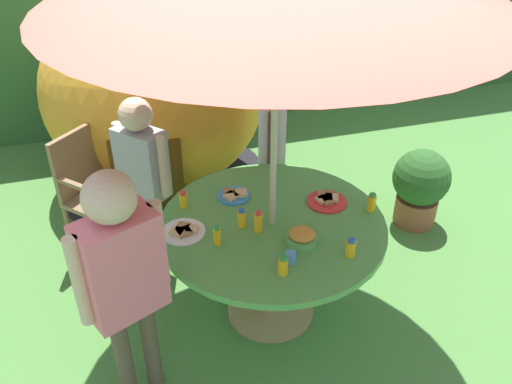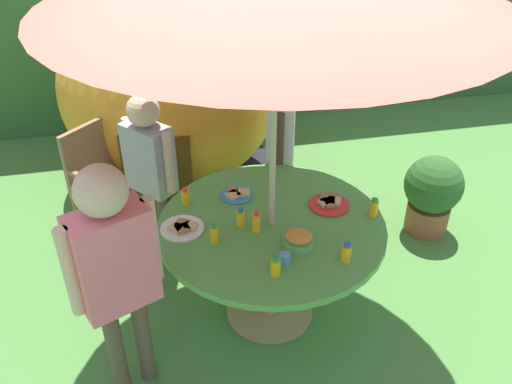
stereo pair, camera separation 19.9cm
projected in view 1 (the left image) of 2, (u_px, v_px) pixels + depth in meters
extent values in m
cube|color=#477A38|center=(270.00, 311.00, 3.59)|extent=(10.00, 10.00, 0.02)
cube|color=#33602D|center=(178.00, 20.00, 5.59)|extent=(9.00, 0.70, 2.02)
cylinder|color=tan|center=(270.00, 308.00, 3.58)|extent=(0.56, 0.56, 0.03)
cylinder|color=tan|center=(271.00, 271.00, 3.40)|extent=(0.12, 0.12, 0.69)
cylinder|color=#519E47|center=(272.00, 225.00, 3.20)|extent=(1.34, 1.34, 0.04)
cylinder|color=#B7AD8C|center=(273.00, 165.00, 2.97)|extent=(0.04, 0.04, 2.24)
cylinder|color=brown|center=(112.00, 250.00, 3.75)|extent=(0.04, 0.04, 0.45)
cylinder|color=brown|center=(155.00, 215.00, 4.10)|extent=(0.04, 0.04, 0.45)
cylinder|color=brown|center=(70.00, 232.00, 3.92)|extent=(0.04, 0.04, 0.45)
cylinder|color=brown|center=(115.00, 200.00, 4.26)|extent=(0.04, 0.04, 0.45)
cube|color=brown|center=(109.00, 196.00, 3.87)|extent=(0.67, 0.67, 0.04)
cube|color=brown|center=(82.00, 159.00, 3.81)|extent=(0.40, 0.38, 0.46)
cube|color=brown|center=(79.00, 187.00, 3.58)|extent=(0.33, 0.34, 0.03)
cube|color=brown|center=(127.00, 155.00, 3.92)|extent=(0.33, 0.34, 0.03)
ellipsoid|color=orange|center=(154.00, 91.00, 4.49)|extent=(2.16, 2.09, 1.68)
cylinder|color=black|center=(164.00, 177.00, 4.96)|extent=(2.22, 2.22, 0.01)
cube|color=#4B310D|center=(149.00, 185.00, 4.00)|extent=(0.50, 0.14, 0.75)
cylinder|color=brown|center=(415.00, 209.00, 4.34)|extent=(0.33, 0.33, 0.23)
sphere|color=#285623|center=(422.00, 178.00, 4.18)|extent=(0.44, 0.44, 0.44)
cylinder|color=brown|center=(271.00, 192.00, 4.23)|extent=(0.08, 0.08, 0.59)
cylinder|color=brown|center=(271.00, 202.00, 4.10)|extent=(0.08, 0.08, 0.59)
cube|color=white|center=(272.00, 133.00, 3.86)|extent=(0.28, 0.38, 0.50)
cylinder|color=#4C3828|center=(272.00, 118.00, 4.01)|extent=(0.06, 0.06, 0.45)
cylinder|color=#4C3828|center=(272.00, 143.00, 3.69)|extent=(0.06, 0.06, 0.45)
sphere|color=#4C3828|center=(273.00, 86.00, 3.66)|extent=(0.22, 0.22, 0.22)
cylinder|color=brown|center=(143.00, 223.00, 3.91)|extent=(0.08, 0.08, 0.57)
cylinder|color=brown|center=(158.00, 229.00, 3.85)|extent=(0.08, 0.08, 0.57)
cube|color=#99999E|center=(142.00, 163.00, 3.58)|extent=(0.35, 0.37, 0.48)
cylinder|color=#D8B293|center=(121.00, 152.00, 3.65)|extent=(0.06, 0.06, 0.43)
cylinder|color=#D8B293|center=(163.00, 167.00, 3.49)|extent=(0.06, 0.06, 0.43)
sphere|color=#D8B293|center=(135.00, 114.00, 3.39)|extent=(0.22, 0.22, 0.22)
cylinder|color=brown|center=(124.00, 359.00, 2.86)|extent=(0.09, 0.09, 0.65)
cylinder|color=brown|center=(150.00, 344.00, 2.94)|extent=(0.09, 0.09, 0.65)
cube|color=#EA727F|center=(122.00, 267.00, 2.57)|extent=(0.43, 0.34, 0.55)
cylinder|color=#D8B293|center=(80.00, 282.00, 2.44)|extent=(0.07, 0.07, 0.49)
cylinder|color=#D8B293|center=(159.00, 244.00, 2.66)|extent=(0.07, 0.07, 0.49)
sphere|color=#D8B293|center=(109.00, 197.00, 2.34)|extent=(0.25, 0.25, 0.25)
cylinder|color=#66B259|center=(302.00, 239.00, 3.02)|extent=(0.17, 0.17, 0.04)
ellipsoid|color=gold|center=(302.00, 234.00, 3.00)|extent=(0.15, 0.15, 0.04)
cylinder|color=red|center=(327.00, 202.00, 3.35)|extent=(0.25, 0.25, 0.01)
cube|color=tan|center=(332.00, 198.00, 3.36)|extent=(0.11, 0.11, 0.02)
cube|color=#9E7547|center=(325.00, 196.00, 3.38)|extent=(0.12, 0.12, 0.02)
cube|color=tan|center=(323.00, 199.00, 3.34)|extent=(0.09, 0.09, 0.02)
cube|color=#9E7547|center=(328.00, 201.00, 3.33)|extent=(0.07, 0.07, 0.02)
cylinder|color=white|center=(183.00, 232.00, 3.10)|extent=(0.25, 0.25, 0.01)
cube|color=tan|center=(192.00, 229.00, 3.09)|extent=(0.09, 0.09, 0.02)
cube|color=#9E7547|center=(183.00, 227.00, 3.11)|extent=(0.10, 0.10, 0.02)
cube|color=tan|center=(177.00, 232.00, 3.07)|extent=(0.10, 0.10, 0.02)
cube|color=#9E7547|center=(184.00, 232.00, 3.07)|extent=(0.10, 0.10, 0.02)
cylinder|color=#338CD8|center=(234.00, 196.00, 3.41)|extent=(0.21, 0.21, 0.01)
cube|color=tan|center=(241.00, 193.00, 3.40)|extent=(0.09, 0.09, 0.02)
cube|color=#9E7547|center=(229.00, 191.00, 3.42)|extent=(0.07, 0.07, 0.02)
cube|color=tan|center=(231.00, 196.00, 3.37)|extent=(0.11, 0.11, 0.02)
cylinder|color=yellow|center=(283.00, 267.00, 2.79)|extent=(0.05, 0.05, 0.10)
cylinder|color=green|center=(283.00, 258.00, 2.76)|extent=(0.04, 0.04, 0.02)
cylinder|color=yellow|center=(351.00, 249.00, 2.91)|extent=(0.05, 0.05, 0.09)
cylinder|color=blue|center=(352.00, 240.00, 2.88)|extent=(0.04, 0.04, 0.02)
cylinder|color=yellow|center=(183.00, 201.00, 3.29)|extent=(0.05, 0.05, 0.09)
cylinder|color=red|center=(183.00, 193.00, 3.26)|extent=(0.03, 0.03, 0.02)
cylinder|color=yellow|center=(217.00, 236.00, 2.99)|extent=(0.05, 0.05, 0.10)
cylinder|color=green|center=(217.00, 228.00, 2.96)|extent=(0.03, 0.03, 0.02)
cylinder|color=yellow|center=(258.00, 223.00, 3.09)|extent=(0.05, 0.05, 0.11)
cylinder|color=red|center=(258.00, 213.00, 3.05)|extent=(0.03, 0.03, 0.02)
cylinder|color=yellow|center=(242.00, 219.00, 3.13)|extent=(0.05, 0.05, 0.10)
cylinder|color=blue|center=(242.00, 211.00, 3.09)|extent=(0.03, 0.03, 0.02)
cylinder|color=yellow|center=(372.00, 203.00, 3.26)|extent=(0.05, 0.05, 0.10)
cylinder|color=green|center=(373.00, 195.00, 3.23)|extent=(0.04, 0.04, 0.02)
cylinder|color=#4C99D8|center=(291.00, 257.00, 2.88)|extent=(0.06, 0.06, 0.06)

